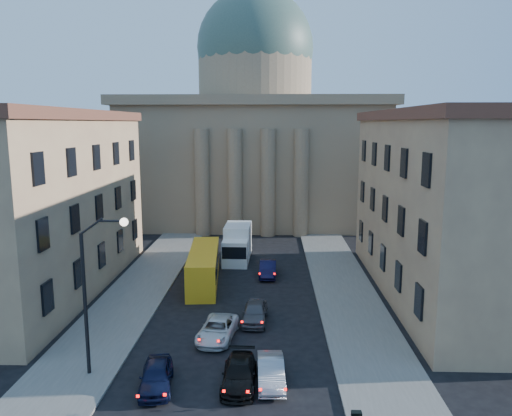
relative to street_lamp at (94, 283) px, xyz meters
The scene contains 14 objects.
sidewalk_left 11.38m from the street_lamp, 98.71° to the left, with size 5.00×60.00×0.15m, color #63605B.
sidewalk_right 19.14m from the street_lamp, 32.88° to the left, with size 5.00×60.00×0.15m, color #63605B.
church 48.43m from the street_lamp, 81.65° to the left, with size 68.02×28.76×36.60m.
building_left 17.36m from the street_lamp, 125.62° to the left, with size 11.60×26.60×14.70m.
building_right 27.84m from the street_lamp, 30.29° to the left, with size 11.60×26.60×14.70m.
street_lamp is the anchor object (origin of this frame).
car_left_near 5.89m from the street_lamp, 19.26° to the right, with size 1.62×4.02×1.37m, color black.
car_right_near 10.52m from the street_lamp, ahead, with size 1.39×3.99×1.31m, color #97999E.
car_left_mid 9.04m from the street_lamp, 39.21° to the left, with size 2.13×4.61×1.28m, color silver.
car_right_mid 9.09m from the street_lamp, ahead, with size 1.76×4.34×1.26m, color black.
car_right_far 12.26m from the street_lamp, 43.05° to the left, with size 1.67×4.14×1.41m, color #4B4A4F.
car_right_distant 20.93m from the street_lamp, 63.48° to the left, with size 1.47×4.21×1.39m, color black.
city_bus 16.94m from the street_lamp, 77.39° to the left, with size 3.17×10.46×2.91m.
box_truck 24.55m from the street_lamp, 75.73° to the left, with size 2.62×6.39×3.48m.
Camera 1 is at (2.47, -17.13, 13.68)m, focal length 35.00 mm.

